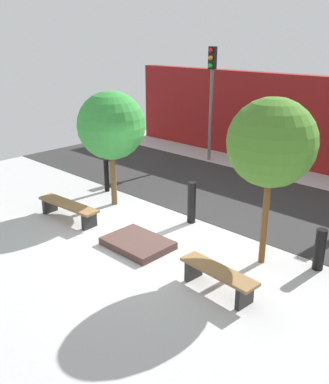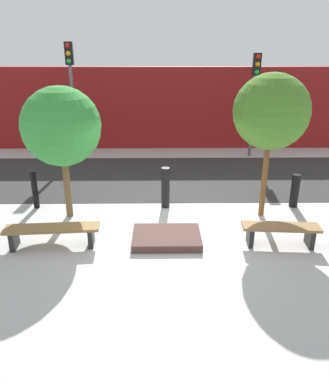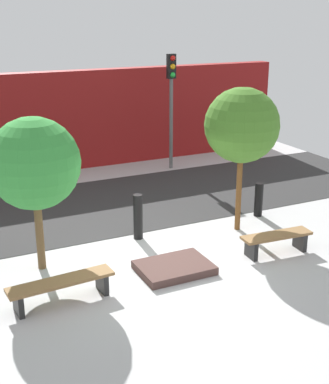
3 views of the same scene
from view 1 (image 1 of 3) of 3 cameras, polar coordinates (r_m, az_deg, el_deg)
The scene contains 12 objects.
ground_plane at distance 10.18m, azimuth -1.08°, elevation -6.15°, with size 18.00×18.00×0.00m, color #B5B5B5.
road_strip at distance 12.89m, azimuth 10.71°, elevation -0.68°, with size 18.00×4.45×0.01m, color #2D2D2D.
building_facade at distance 15.87m, azimuth 19.18°, elevation 8.57°, with size 16.20×0.50×3.25m, color maroon.
bench_left at distance 11.30m, azimuth -12.70°, elevation -2.06°, with size 1.98×0.56×0.45m.
bench_right at distance 8.12m, azimuth 7.15°, elevation -11.05°, with size 1.63×0.53×0.46m.
planter_bed at distance 9.77m, azimuth -3.59°, elevation -6.83°, with size 1.47×1.08×0.17m, color #513732.
tree_behind_left_bench at distance 11.63m, azimuth -7.11°, elevation 8.76°, with size 1.83×1.83×3.17m.
tree_behind_right_bench at distance 8.48m, azimuth 14.09°, elevation 6.32°, with size 1.74×1.74×3.45m.
bollard_far_left at distance 13.14m, azimuth -7.74°, elevation 2.21°, with size 0.15×0.15×1.01m, color black.
bollard_left at distance 10.82m, azimuth 3.64°, elevation -1.41°, with size 0.22×0.22×1.08m, color black.
bollard_center at distance 9.26m, azimuth 20.00°, elevation -7.22°, with size 0.22×0.22×0.89m, color black.
traffic_light_west at distance 16.14m, azimuth 6.27°, elevation 14.09°, with size 0.28×0.27×4.15m.
Camera 1 is at (6.44, -6.47, 4.51)m, focal length 40.00 mm.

